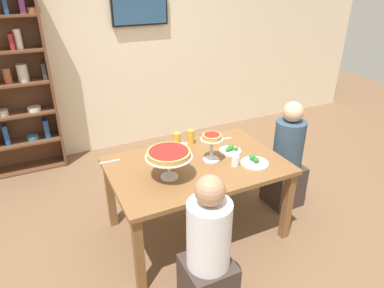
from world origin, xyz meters
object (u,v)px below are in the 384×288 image
object	(u,v)px
television	(140,8)
water_glass_clear_near	(184,149)
diner_head_east	(286,162)
beer_glass_amber_tall	(191,137)
personal_pizza_stand	(211,141)
beer_glass_amber_short	(177,139)
diner_near_left	(208,258)
salad_plate_far_diner	(254,162)
beer_glass_amber_spare	(177,156)
cutlery_knife_near	(223,139)
cutlery_fork_near	(109,162)
deep_dish_pizza_stand	(169,155)
water_glass_clear_far	(235,161)
dining_table	(197,172)
salad_plate_near_diner	(230,150)

from	to	relation	value
television	water_glass_clear_near	distance (m)	2.19
diner_head_east	water_glass_clear_near	distance (m)	1.13
beer_glass_amber_tall	water_glass_clear_near	size ratio (longest dim) A/B	1.24
personal_pizza_stand	water_glass_clear_near	distance (m)	0.29
beer_glass_amber_short	diner_near_left	bearing A→B (deg)	-104.00
salad_plate_far_diner	water_glass_clear_near	world-z (taller)	water_glass_clear_near
beer_glass_amber_spare	water_glass_clear_near	xyz separation A→B (m)	(0.11, 0.10, -0.01)
diner_near_left	cutlery_knife_near	size ratio (longest dim) A/B	6.39
water_glass_clear_near	cutlery_fork_near	world-z (taller)	water_glass_clear_near
salad_plate_far_diner	beer_glass_amber_short	xyz separation A→B (m)	(-0.47, 0.63, 0.05)
deep_dish_pizza_stand	water_glass_clear_far	distance (m)	0.61
deep_dish_pizza_stand	dining_table	bearing A→B (deg)	18.76
deep_dish_pizza_stand	beer_glass_amber_spare	world-z (taller)	deep_dish_pizza_stand
beer_glass_amber_short	cutlery_knife_near	world-z (taller)	beer_glass_amber_short
television	diner_head_east	distance (m)	2.62
dining_table	personal_pizza_stand	size ratio (longest dim) A/B	5.90
deep_dish_pizza_stand	television	bearing A→B (deg)	76.25
salad_plate_far_diner	water_glass_clear_near	xyz separation A→B (m)	(-0.49, 0.42, 0.04)
deep_dish_pizza_stand	cutlery_knife_near	size ratio (longest dim) A/B	2.13
beer_glass_amber_spare	personal_pizza_stand	bearing A→B (deg)	-18.46
beer_glass_amber_short	cutlery_knife_near	distance (m)	0.48
water_glass_clear_far	deep_dish_pizza_stand	bearing A→B (deg)	173.19
dining_table	diner_head_east	distance (m)	1.05
deep_dish_pizza_stand	cutlery_fork_near	distance (m)	0.64
diner_near_left	cutlery_knife_near	distance (m)	1.41
personal_pizza_stand	deep_dish_pizza_stand	bearing A→B (deg)	-166.45
diner_head_east	salad_plate_far_diner	xyz separation A→B (m)	(-0.58, -0.23, 0.27)
dining_table	diner_head_east	xyz separation A→B (m)	(1.04, 0.01, -0.16)
beer_glass_amber_spare	cutlery_knife_near	distance (m)	0.65
diner_near_left	water_glass_clear_near	distance (m)	1.10
beer_glass_amber_short	water_glass_clear_far	size ratio (longest dim) A/B	1.37
television	beer_glass_amber_spare	size ratio (longest dim) A/B	5.52
water_glass_clear_near	cutlery_fork_near	xyz separation A→B (m)	(-0.66, 0.17, -0.06)
television	salad_plate_far_diner	bearing A→B (deg)	-84.53
personal_pizza_stand	beer_glass_amber_tall	distance (m)	0.40
diner_head_east	diner_near_left	bearing A→B (deg)	31.40
dining_table	cutlery_knife_near	distance (m)	0.58
television	water_glass_clear_far	xyz separation A→B (m)	(0.05, -2.28, -1.06)
diner_near_left	salad_plate_near_diner	size ratio (longest dim) A/B	5.49
dining_table	television	distance (m)	2.43
personal_pizza_stand	beer_glass_amber_short	xyz separation A→B (m)	(-0.16, 0.40, -0.12)
personal_pizza_stand	cutlery_knife_near	xyz separation A→B (m)	(0.32, 0.33, -0.19)
dining_table	cutlery_knife_near	size ratio (longest dim) A/B	8.49
television	beer_glass_amber_spare	bearing A→B (deg)	-100.77
beer_glass_amber_spare	cutlery_knife_near	size ratio (longest dim) A/B	0.73
beer_glass_amber_short	cutlery_fork_near	size ratio (longest dim) A/B	0.73
deep_dish_pizza_stand	diner_near_left	bearing A→B (deg)	-91.13
beer_glass_amber_short	water_glass_clear_far	xyz separation A→B (m)	(0.30, -0.58, -0.02)
dining_table	beer_glass_amber_spare	bearing A→B (deg)	145.17
cutlery_fork_near	salad_plate_far_diner	bearing A→B (deg)	154.80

